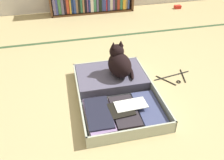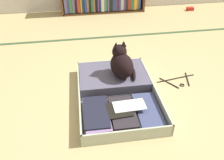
# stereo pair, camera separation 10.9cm
# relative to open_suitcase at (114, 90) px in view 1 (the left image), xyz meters

# --- Properties ---
(ground_plane) EXTENTS (10.00, 10.00, 0.00)m
(ground_plane) POSITION_rel_open_suitcase_xyz_m (0.11, -0.22, -0.04)
(ground_plane) COLOR tan
(tatami_border) EXTENTS (4.80, 0.05, 0.00)m
(tatami_border) POSITION_rel_open_suitcase_xyz_m (0.11, 1.11, -0.04)
(tatami_border) COLOR #34512F
(tatami_border) RESTS_ON ground_plane
(open_suitcase) EXTENTS (0.63, 0.90, 0.10)m
(open_suitcase) POSITION_rel_open_suitcase_xyz_m (0.00, 0.00, 0.00)
(open_suitcase) COLOR #B1BAA6
(open_suitcase) RESTS_ON ground_plane
(black_cat) EXTENTS (0.25, 0.28, 0.30)m
(black_cat) POSITION_rel_open_suitcase_xyz_m (0.07, 0.13, 0.17)
(black_cat) COLOR black
(black_cat) RESTS_ON open_suitcase
(clothes_hanger) EXTENTS (0.37, 0.22, 0.01)m
(clothes_hanger) POSITION_rel_open_suitcase_xyz_m (0.59, 0.10, -0.04)
(clothes_hanger) COLOR black
(clothes_hanger) RESTS_ON ground_plane
(small_red_pouch) EXTENTS (0.10, 0.07, 0.05)m
(small_red_pouch) POSITION_rel_open_suitcase_xyz_m (1.52, 1.87, -0.02)
(small_red_pouch) COLOR red
(small_red_pouch) RESTS_ON ground_plane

